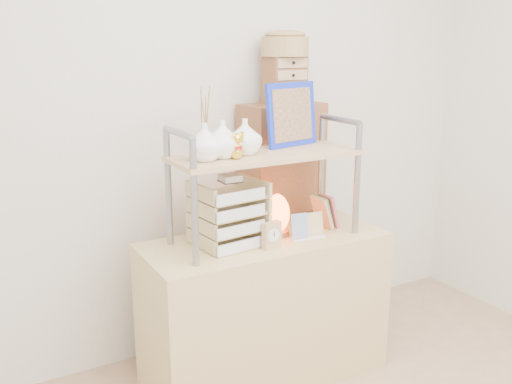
# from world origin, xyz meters

# --- Properties ---
(room_shell) EXTENTS (3.42, 3.41, 2.61)m
(room_shell) POSITION_xyz_m (0.00, 0.39, 1.69)
(room_shell) COLOR silver
(room_shell) RESTS_ON ground
(desk) EXTENTS (1.20, 0.50, 0.75)m
(desk) POSITION_xyz_m (0.00, 1.20, 0.38)
(desk) COLOR tan
(desk) RESTS_ON ground
(cabinet) EXTENTS (0.47, 0.28, 1.35)m
(cabinet) POSITION_xyz_m (0.32, 1.57, 0.68)
(cabinet) COLOR brown
(cabinet) RESTS_ON ground
(hutch) EXTENTS (0.90, 0.34, 0.73)m
(hutch) POSITION_xyz_m (-0.08, 1.21, 1.20)
(hutch) COLOR gray
(hutch) RESTS_ON desk
(letter_tray) EXTENTS (0.31, 0.29, 0.34)m
(letter_tray) POSITION_xyz_m (-0.19, 1.20, 0.89)
(letter_tray) COLOR tan
(letter_tray) RESTS_ON desk
(salt_lamp) EXTENTS (0.14, 0.13, 0.21)m
(salt_lamp) POSITION_xyz_m (0.08, 1.22, 0.86)
(salt_lamp) COLOR brown
(salt_lamp) RESTS_ON desk
(desk_clock) EXTENTS (0.09, 0.05, 0.13)m
(desk_clock) POSITION_xyz_m (-0.04, 1.07, 0.81)
(desk_clock) COLOR tan
(desk_clock) RESTS_ON desk
(postcard_stand) EXTENTS (0.19, 0.07, 0.13)m
(postcard_stand) POSITION_xyz_m (0.18, 1.10, 0.79)
(postcard_stand) COLOR white
(postcard_stand) RESTS_ON desk
(drawer_chest) EXTENTS (0.20, 0.16, 0.25)m
(drawer_chest) POSITION_xyz_m (0.32, 1.55, 1.48)
(drawer_chest) COLOR brown
(drawer_chest) RESTS_ON cabinet
(woven_basket) EXTENTS (0.25, 0.25, 0.10)m
(woven_basket) POSITION_xyz_m (0.32, 1.55, 1.65)
(woven_basket) COLOR #987045
(woven_basket) RESTS_ON drawer_chest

